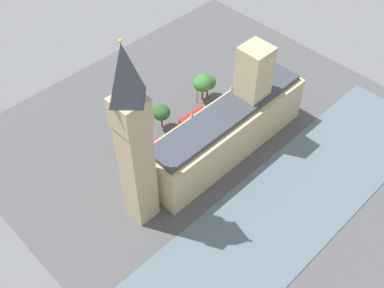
# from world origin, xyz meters

# --- Properties ---
(ground_plane) EXTENTS (127.70, 127.70, 0.00)m
(ground_plane) POSITION_xyz_m (0.00, 0.00, 0.00)
(ground_plane) COLOR #4C4C4F
(river_thames) EXTENTS (30.22, 114.93, 0.25)m
(river_thames) POSITION_xyz_m (-29.42, 0.00, 0.12)
(river_thames) COLOR slate
(river_thames) RESTS_ON ground
(parliament_building) EXTENTS (13.99, 57.70, 34.03)m
(parliament_building) POSITION_xyz_m (-1.99, -1.51, 9.72)
(parliament_building) COLOR tan
(parliament_building) RESTS_ON ground
(clock_tower) EXTENTS (7.73, 7.73, 58.40)m
(clock_tower) POSITION_xyz_m (-1.73, 34.28, 30.22)
(clock_tower) COLOR tan
(clock_tower) RESTS_ON ground
(car_black_leading) EXTENTS (2.08, 4.32, 1.74)m
(car_black_leading) POSITION_xyz_m (12.57, -22.80, 0.89)
(car_black_leading) COLOR black
(car_black_leading) RESTS_ON ground
(car_blue_opposite_hall) EXTENTS (1.88, 4.76, 1.74)m
(car_blue_opposite_hall) POSITION_xyz_m (12.01, -17.43, 0.89)
(car_blue_opposite_hall) COLOR navy
(car_blue_opposite_hall) RESTS_ON ground
(car_silver_under_trees) EXTENTS (2.19, 4.34, 1.74)m
(car_silver_under_trees) POSITION_xyz_m (14.67, -11.19, 0.89)
(car_silver_under_trees) COLOR #B7B7BC
(car_silver_under_trees) RESTS_ON ground
(double_decker_bus_trailing) EXTENTS (2.96, 10.58, 4.75)m
(double_decker_bus_trailing) POSITION_xyz_m (13.39, -0.66, 2.63)
(double_decker_bus_trailing) COLOR red
(double_decker_bus_trailing) RESTS_ON ground
(car_white_midblock) EXTENTS (2.16, 4.24, 1.74)m
(car_white_midblock) POSITION_xyz_m (11.08, 9.81, 0.89)
(car_white_midblock) COLOR silver
(car_white_midblock) RESTS_ON ground
(double_decker_bus_kerbside) EXTENTS (3.06, 10.61, 4.75)m
(double_decker_bus_kerbside) POSITION_xyz_m (12.54, 19.55, 2.63)
(double_decker_bus_kerbside) COLOR red
(double_decker_bus_kerbside) RESTS_ON ground
(pedestrian_corner) EXTENTS (0.61, 0.68, 1.69)m
(pedestrian_corner) POSITION_xyz_m (6.94, 17.74, 0.76)
(pedestrian_corner) COLOR navy
(pedestrian_corner) RESTS_ON ground
(plane_tree_by_river_gate) EXTENTS (6.58, 6.58, 10.09)m
(plane_tree_by_river_gate) POSITION_xyz_m (20.07, -11.90, 7.26)
(plane_tree_by_river_gate) COLOR brown
(plane_tree_by_river_gate) RESTS_ON ground
(plane_tree_near_tower) EXTENTS (5.90, 5.90, 9.13)m
(plane_tree_near_tower) POSITION_xyz_m (19.77, 7.47, 6.58)
(plane_tree_near_tower) COLOR brown
(plane_tree_near_tower) RESTS_ON ground
(plane_tree_far_end) EXTENTS (7.17, 7.17, 9.83)m
(plane_tree_far_end) POSITION_xyz_m (21.15, 19.83, 6.77)
(plane_tree_far_end) COLOR brown
(plane_tree_far_end) RESTS_ON ground
(plane_tree_slot_10) EXTENTS (5.85, 5.85, 8.87)m
(plane_tree_slot_10) POSITION_xyz_m (20.01, -14.35, 6.35)
(plane_tree_slot_10) COLOR brown
(plane_tree_slot_10) RESTS_ON ground
(street_lamp_slot_11) EXTENTS (0.56, 0.56, 6.43)m
(street_lamp_slot_11) POSITION_xyz_m (20.12, -9.39, 4.48)
(street_lamp_slot_11) COLOR black
(street_lamp_slot_11) RESTS_ON ground
(street_lamp_slot_12) EXTENTS (0.56, 0.56, 5.57)m
(street_lamp_slot_12) POSITION_xyz_m (21.01, 17.06, 3.95)
(street_lamp_slot_12) COLOR black
(street_lamp_slot_12) RESTS_ON ground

